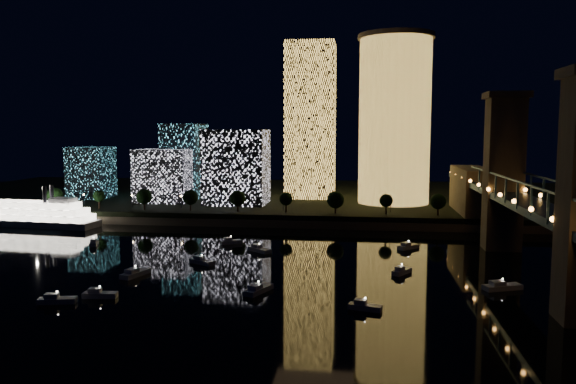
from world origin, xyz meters
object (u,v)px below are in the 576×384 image
(tower_cylindrical, at_px, (395,120))
(riverboat, at_px, (30,215))
(truss_bridge, at_px, (550,222))
(tower_rectangular, at_px, (311,121))

(tower_cylindrical, height_order, riverboat, tower_cylindrical)
(tower_cylindrical, relative_size, truss_bridge, 0.28)
(tower_cylindrical, relative_size, riverboat, 1.33)
(tower_cylindrical, bearing_deg, riverboat, -160.04)
(tower_rectangular, bearing_deg, tower_cylindrical, -24.65)
(riverboat, bearing_deg, tower_rectangular, 33.84)
(riverboat, bearing_deg, tower_cylindrical, 19.96)
(tower_cylindrical, distance_m, tower_rectangular, 43.84)
(tower_rectangular, xyz_separation_m, truss_bridge, (70.24, -139.67, -26.56))
(tower_rectangular, xyz_separation_m, riverboat, (-106.58, -71.46, -38.46))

